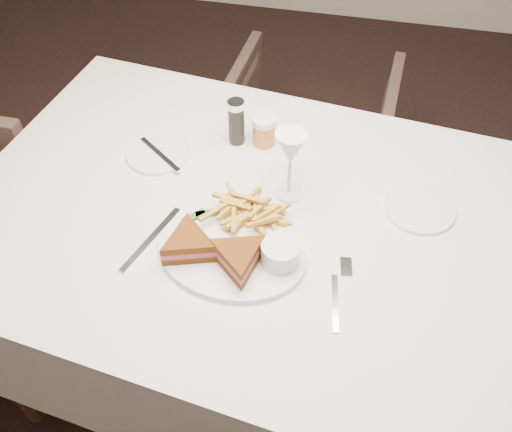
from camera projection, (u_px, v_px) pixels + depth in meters
name	position (u px, v px, depth m)	size (l,w,h in m)	color
table	(260.00, 308.00, 1.56)	(1.37, 0.91, 0.75)	silver
chair_far	(307.00, 135.00, 2.16)	(0.60, 0.56, 0.62)	#46342B
table_setting	(247.00, 214.00, 1.23)	(0.80, 0.64, 0.18)	white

